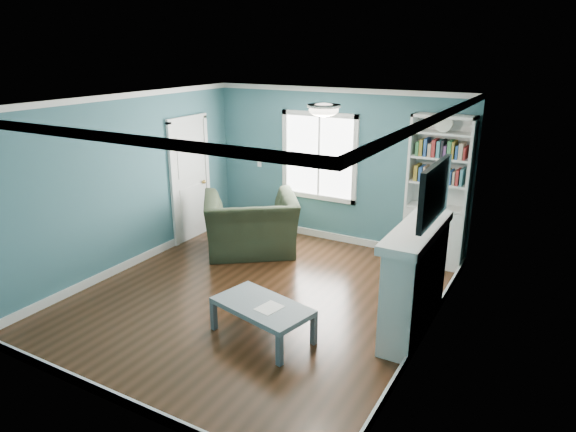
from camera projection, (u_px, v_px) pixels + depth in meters
The scene contains 13 objects.
floor at pixel (256, 297), 6.94m from camera, with size 5.00×5.00×0.00m, color black.
room_walls at pixel (254, 184), 6.44m from camera, with size 5.00×5.00×5.00m.
trim at pixel (255, 210), 6.55m from camera, with size 4.50×5.00×2.60m.
window at pixel (319, 157), 8.68m from camera, with size 1.40×0.06×1.50m.
bookshelf at pixel (436, 207), 7.73m from camera, with size 0.90×0.35×2.31m.
fireplace at pixel (416, 281), 5.94m from camera, with size 0.44×1.58×1.30m.
tv at pixel (435, 192), 5.54m from camera, with size 0.06×1.10×0.65m, color black.
door at pixel (190, 178), 8.80m from camera, with size 0.12×0.98×2.17m.
ceiling_fixture at pixel (324, 109), 5.80m from camera, with size 0.38×0.38×0.15m.
light_switch at pixel (259, 163), 9.32m from camera, with size 0.08×0.01×0.12m, color white.
recliner at pixel (251, 215), 8.28m from camera, with size 1.45×0.95×1.27m, color black.
coffee_table at pixel (262, 308), 5.89m from camera, with size 1.26×0.87×0.42m.
paper_sheet at pixel (269, 308), 5.79m from camera, with size 0.23×0.29×0.00m, color white.
Camera 1 is at (3.43, -5.23, 3.23)m, focal length 32.00 mm.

